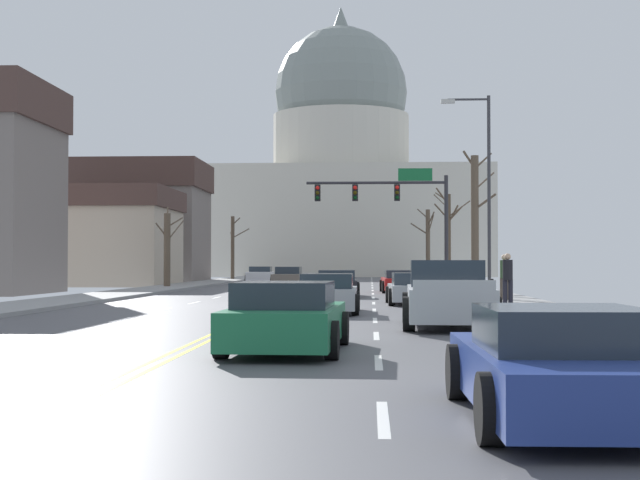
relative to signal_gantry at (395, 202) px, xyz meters
The scene contains 23 objects.
ground 18.91m from the signal_gantry, 105.13° to the right, with size 20.00×180.00×0.20m.
signal_gantry is the anchor object (origin of this frame).
street_lamp_right 14.04m from the signal_gantry, 76.83° to the right, with size 2.00×0.24×8.24m.
capitol_building 54.57m from the signal_gantry, 95.04° to the left, with size 33.31×18.17×31.15m.
sedan_near_00 5.45m from the signal_gantry, 86.31° to the right, with size 2.21×4.65×1.17m.
sedan_near_01 10.56m from the signal_gantry, 107.66° to the right, with size 2.12×4.51×1.22m.
sedan_near_02 17.19m from the signal_gantry, 89.30° to the right, with size 2.01×4.39×1.19m.
sedan_near_03 23.11m from the signal_gantry, 96.90° to the right, with size 2.00×4.61×1.23m.
pickup_truck_near_04 28.68m from the signal_gantry, 88.95° to the right, with size 2.35×5.31×1.64m.
sedan_near_05 35.28m from the signal_gantry, 94.72° to the right, with size 2.15×4.47×1.24m.
sedan_near_06 41.97m from the signal_gantry, 89.30° to the right, with size 2.02×4.34×1.14m.
sedan_oncoming_00 10.56m from the signal_gantry, 133.39° to the left, with size 2.01×4.33×1.29m.
sedan_oncoming_01 21.49m from the signal_gantry, 117.79° to the left, with size 2.17×4.74×1.24m.
flank_building_00 29.25m from the signal_gantry, 134.01° to the left, with size 11.51×8.71×9.57m.
flank_building_02 22.18m from the signal_gantry, 154.41° to the left, with size 10.66×9.20×6.52m.
bare_tree_00 11.88m from the signal_gantry, 70.57° to the left, with size 2.58×1.52×6.49m.
bare_tree_01 29.76m from the signal_gantry, 116.29° to the left, with size 1.74×1.80×5.37m.
bare_tree_02 10.79m from the signal_gantry, 72.13° to the right, with size 1.58×1.89×6.47m.
bare_tree_03 14.13m from the signal_gantry, 167.23° to the left, with size 1.73×1.45×4.82m.
bare_tree_04 25.93m from the signal_gantry, 82.42° to the left, with size 1.98×1.48×5.94m.
pedestrian_00 16.54m from the signal_gantry, 76.50° to the right, with size 0.35×0.34×1.74m.
pedestrian_01 20.18m from the signal_gantry, 80.41° to the right, with size 0.35×0.34×1.74m.
bicycle_parked 17.13m from the signal_gantry, 78.99° to the right, with size 0.12×1.77×0.85m.
Camera 1 is at (3.37, -33.44, 1.59)m, focal length 51.33 mm.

